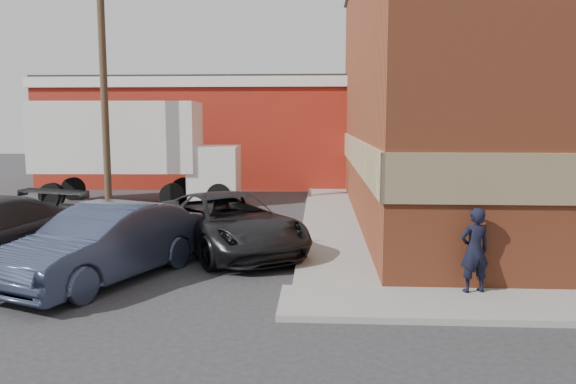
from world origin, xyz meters
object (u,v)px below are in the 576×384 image
(sedan, at_px, (105,243))
(suv_a, at_px, (228,223))
(utility_pole, at_px, (104,83))
(man, at_px, (474,250))
(box_truck, at_px, (139,146))
(warehouse, at_px, (207,131))
(brick_building, at_px, (562,83))

(sedan, xyz_separation_m, suv_a, (2.19, 2.79, -0.05))
(utility_pole, relative_size, man, 5.46)
(man, height_order, box_truck, box_truck)
(suv_a, height_order, box_truck, box_truck)
(warehouse, distance_m, box_truck, 8.55)
(warehouse, relative_size, box_truck, 1.91)
(brick_building, relative_size, box_truck, 2.14)
(utility_pole, relative_size, box_truck, 1.06)
(warehouse, xyz_separation_m, sedan, (1.68, -19.50, -2.00))
(sedan, bearing_deg, warehouse, 117.33)
(brick_building, distance_m, utility_pole, 16.00)
(man, relative_size, sedan, 0.33)
(brick_building, distance_m, warehouse, 18.30)
(warehouse, height_order, utility_pole, utility_pole)
(warehouse, bearing_deg, sedan, -85.07)
(utility_pole, bearing_deg, brick_building, -0.02)
(brick_building, bearing_deg, sedan, -146.46)
(box_truck, bearing_deg, sedan, -78.44)
(man, distance_m, box_truck, 15.76)
(man, bearing_deg, box_truck, -64.21)
(warehouse, relative_size, utility_pole, 1.81)
(brick_building, xyz_separation_m, box_truck, (-15.64, 2.54, -2.29))
(warehouse, bearing_deg, man, -65.53)
(brick_building, height_order, man, brick_building)
(suv_a, bearing_deg, sedan, -160.68)
(man, relative_size, box_truck, 0.19)
(brick_building, relative_size, warehouse, 1.12)
(utility_pole, xyz_separation_m, suv_a, (5.37, -5.71, -3.98))
(brick_building, distance_m, sedan, 15.85)
(brick_building, relative_size, suv_a, 3.32)
(man, bearing_deg, sedan, -21.20)
(warehouse, bearing_deg, brick_building, -37.20)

